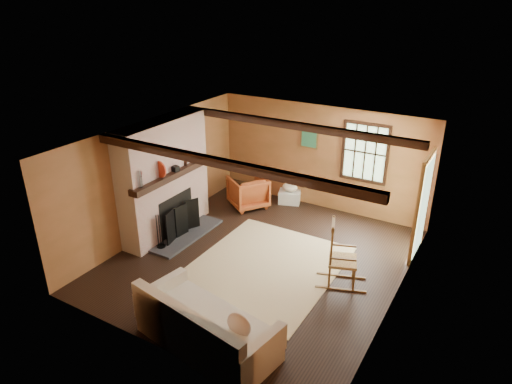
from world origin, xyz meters
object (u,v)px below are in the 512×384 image
Objects in this scene: sofa at (205,330)px; laundry_basket at (290,197)px; armchair at (248,192)px; fireplace at (165,183)px; rocking_chair at (340,258)px.

sofa is 4.48× the size of laundry_basket.
armchair is at bearing 123.45° from sofa.
sofa reaches higher than laundry_basket.
sofa is at bearing -41.66° from fireplace.
fireplace is 4.80× the size of laundry_basket.
fireplace reaches higher than sofa.
fireplace is at bearing -121.50° from laundry_basket.
armchair is (-0.75, -0.67, 0.22)m from laundry_basket.
fireplace is 3.71m from sofa.
armchair is at bearing -138.37° from laundry_basket.
rocking_chair reaches higher than sofa.
rocking_chair is 1.47× the size of armchair.
rocking_chair is 0.53× the size of sofa.
laundry_basket is 1.03m from armchair.
laundry_basket is (-2.21, 2.52, -0.35)m from rocking_chair.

